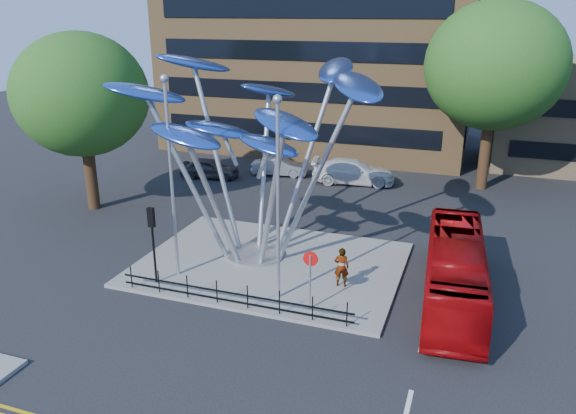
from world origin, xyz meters
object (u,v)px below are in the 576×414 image
at_px(tree_left, 81,95).
at_px(parked_car_mid, 279,167).
at_px(tree_right, 495,66).
at_px(street_lamp_left, 170,162).
at_px(no_entry_sign_island, 310,270).
at_px(street_lamp_right, 278,182).
at_px(traffic_light_island, 152,229).
at_px(red_bus, 455,271).
at_px(pedestrian, 341,267).
at_px(parked_car_right, 353,172).
at_px(leaf_sculpture, 253,116).
at_px(parked_car_left, 210,168).

xyz_separation_m(tree_left, parked_car_mid, (8.12, 10.41, -6.14)).
bearing_deg(parked_car_mid, tree_left, 132.10).
relative_size(tree_right, parked_car_mid, 3.04).
xyz_separation_m(street_lamp_left, no_entry_sign_island, (6.50, -0.98, -3.54)).
relative_size(tree_left, street_lamp_left, 1.17).
height_order(street_lamp_right, no_entry_sign_island, street_lamp_right).
relative_size(traffic_light_island, red_bus, 0.36).
xyz_separation_m(tree_right, traffic_light_island, (-13.00, -19.50, -5.42)).
distance_m(tree_left, red_bus, 22.44).
height_order(street_lamp_right, pedestrian, street_lamp_right).
xyz_separation_m(tree_left, parked_car_right, (13.58, 10.33, -5.98)).
bearing_deg(red_bus, no_entry_sign_island, -155.47).
relative_size(leaf_sculpture, red_bus, 1.33).
relative_size(pedestrian, parked_car_mid, 0.44).
distance_m(street_lamp_left, pedestrian, 8.49).
height_order(tree_right, leaf_sculpture, tree_right).
height_order(tree_left, street_lamp_left, tree_left).
distance_m(tree_left, parked_car_left, 10.85).
distance_m(tree_right, parked_car_right, 11.22).
xyz_separation_m(leaf_sculpture, traffic_light_island, (-2.93, -4.18, -4.26)).
height_order(traffic_light_island, parked_car_mid, traffic_light_island).
xyz_separation_m(leaf_sculpture, street_lamp_left, (-2.43, -3.18, -1.52)).
bearing_deg(tree_right, parked_car_mid, -173.49).
xyz_separation_m(street_lamp_right, traffic_light_island, (-5.50, -0.50, -2.48)).
height_order(red_bus, parked_car_left, red_bus).
distance_m(leaf_sculpture, parked_car_mid, 15.55).
height_order(parked_car_left, parked_car_mid, parked_car_left).
relative_size(tree_left, parked_car_left, 2.48).
bearing_deg(tree_right, traffic_light_island, -123.69).
bearing_deg(red_bus, pedestrian, -176.94).
bearing_deg(pedestrian, leaf_sculpture, -29.25).
bearing_deg(no_entry_sign_island, red_bus, 28.62).
height_order(tree_left, red_bus, tree_left).
bearing_deg(parked_car_left, street_lamp_left, -166.36).
relative_size(leaf_sculpture, pedestrian, 7.23).
distance_m(red_bus, parked_car_left, 21.82).
xyz_separation_m(pedestrian, parked_car_mid, (-8.57, 15.60, -0.37)).
bearing_deg(tree_left, no_entry_sign_island, -25.07).
xyz_separation_m(tree_left, no_entry_sign_island, (16.00, -7.48, -4.98)).
height_order(leaf_sculpture, parked_car_mid, leaf_sculpture).
bearing_deg(no_entry_sign_island, pedestrian, 73.41).
height_order(leaf_sculpture, red_bus, leaf_sculpture).
bearing_deg(pedestrian, tree_right, -115.02).
bearing_deg(parked_car_mid, tree_right, -93.45).
height_order(leaf_sculpture, street_lamp_right, leaf_sculpture).
bearing_deg(street_lamp_left, pedestrian, 10.38).
bearing_deg(street_lamp_right, traffic_light_island, -174.81).
distance_m(leaf_sculpture, red_bus, 10.93).
bearing_deg(parked_car_right, street_lamp_left, 157.40).
relative_size(street_lamp_left, street_lamp_right, 1.06).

